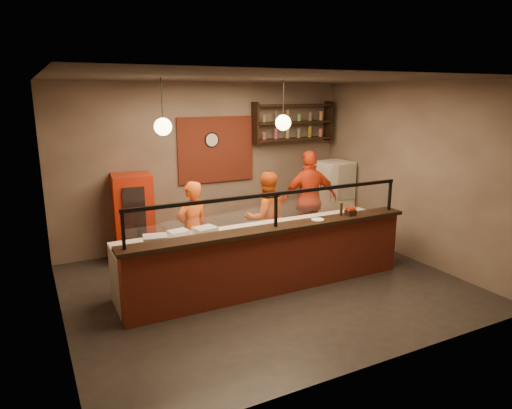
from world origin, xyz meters
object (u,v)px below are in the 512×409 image
red_cooler (134,217)px  cook_right (310,200)px  wall_clock (212,140)px  condiment_caddy (350,213)px  pizza_dough (296,221)px  cook_mid (266,218)px  cook_left (192,229)px  fridge (333,198)px  pepper_mill (341,209)px

red_cooler → cook_right: bearing=-9.0°
wall_clock → condiment_caddy: 3.20m
pizza_dough → wall_clock: bearing=105.5°
cook_mid → condiment_caddy: 1.53m
cook_mid → cook_right: 1.25m
cook_left → fridge: 3.56m
condiment_caddy → red_cooler: bearing=140.6°
cook_mid → pepper_mill: size_ratio=7.88×
red_cooler → pepper_mill: (2.82, -2.39, 0.37)m
wall_clock → cook_left: 2.21m
cook_right → pepper_mill: bearing=87.4°
wall_clock → fridge: wall_clock is taller
cook_mid → fridge: bearing=-150.6°
condiment_caddy → fridge: bearing=59.8°
red_cooler → pizza_dough: 2.96m
cook_mid → condiment_caddy: bearing=134.4°
wall_clock → pizza_dough: bearing=-74.5°
red_cooler → condiment_caddy: bearing=-33.6°
fridge → red_cooler: bearing=169.6°
fridge → condiment_caddy: bearing=-125.3°
cook_right → pizza_dough: 1.41m
cook_left → pizza_dough: (1.58, -0.69, 0.10)m
cook_left → condiment_caddy: bearing=134.3°
pepper_mill → condiment_caddy: bearing=-17.6°
pizza_dough → cook_left: bearing=156.3°
cook_left → pizza_dough: bearing=139.5°
pizza_dough → pepper_mill: size_ratio=2.61×
cook_mid → condiment_caddy: cook_mid is taller
cook_mid → red_cooler: cook_mid is taller
pizza_dough → condiment_caddy: 0.91m
cook_right → pizza_dough: (-0.96, -1.03, -0.06)m
fridge → pepper_mill: bearing=-129.0°
fridge → pizza_dough: 2.41m
cook_mid → pizza_dough: bearing=115.6°
cook_left → condiment_caddy: (2.28, -1.25, 0.30)m
pizza_dough → cook_right: bearing=46.9°
cook_right → cook_left: bearing=20.2°
cook_mid → fridge: 2.27m
condiment_caddy → pepper_mill: (-0.15, 0.05, 0.06)m
red_cooler → fridge: bearing=0.4°
pizza_dough → pepper_mill: bearing=-43.1°
fridge → red_cooler: same height
cook_right → red_cooler: (-3.25, 0.85, -0.16)m
cook_left → fridge: (3.47, 0.80, -0.01)m
wall_clock → condiment_caddy: (1.30, -2.75, -1.00)m
cook_left → pepper_mill: 2.47m
cook_right → pizza_dough: cook_right is taller
fridge → pizza_dough: bearing=-146.7°
cook_left → red_cooler: size_ratio=1.01×
cook_left → cook_mid: bearing=161.3°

